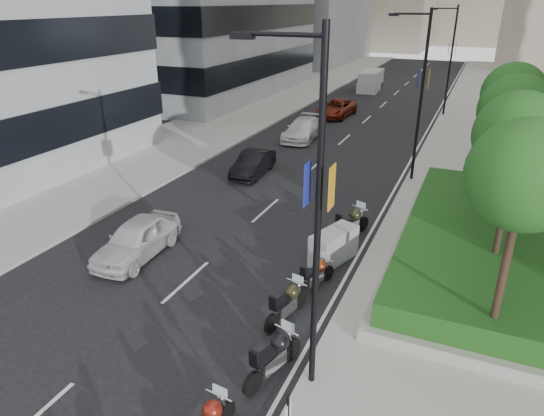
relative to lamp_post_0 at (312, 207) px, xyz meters
The scene contains 24 objects.
ground 6.62m from the lamp_post_0, 166.43° to the right, with size 160.00×160.00×0.00m, color black.
sidewalk_right 29.82m from the lamp_post_0, 80.49° to the left, with size 10.00×100.00×0.15m, color #9E9B93.
sidewalk_left 33.56m from the lamp_post_0, 119.10° to the left, with size 8.00×100.00×0.15m, color #9E9B93.
lane_edge 29.44m from the lamp_post_0, 90.88° to the left, with size 0.12×100.00×0.01m, color silver.
lane_centre 29.97m from the lamp_post_0, 101.01° to the left, with size 0.12×100.00×0.01m, color silver.
planter 11.73m from the lamp_post_0, 56.95° to the left, with size 10.00×14.00×0.40m, color #9A958F.
hedge 11.50m from the lamp_post_0, 56.95° to the left, with size 9.40×13.40×0.80m, color #134516.
tree_0 5.30m from the lamp_post_0, 34.56° to the left, with size 2.80×2.80×6.30m.
tree_1 8.25m from the lamp_post_0, 58.11° to the left, with size 2.80×2.80×6.30m.
tree_2 11.84m from the lamp_post_0, 68.40° to the left, with size 2.80×2.80×6.30m.
tree_3 15.62m from the lamp_post_0, 73.81° to the left, with size 2.80×2.80×6.30m.
lamp_post_0 is the anchor object (origin of this frame).
lamp_post_1 17.00m from the lamp_post_0, 90.00° to the left, with size 2.34×0.45×9.00m.
lamp_post_2 35.00m from the lamp_post_0, 90.00° to the left, with size 2.34×0.45×9.00m.
motorcycle_2 4.53m from the lamp_post_0, behind, with size 0.90×2.31×1.17m.
motorcycle_3 5.28m from the lamp_post_0, 121.77° to the left, with size 0.80×2.22×1.12m.
motorcycle_4 6.49m from the lamp_post_0, 105.53° to the left, with size 0.90×1.95×1.01m.
motorcycle_5 7.98m from the lamp_post_0, 100.63° to the left, with size 1.51×2.30×1.30m.
motorcycle_6 9.95m from the lamp_post_0, 97.48° to the left, with size 1.17×2.31×1.22m.
car_a 10.24m from the lamp_post_0, 155.18° to the left, with size 1.76×4.38×1.49m, color silver.
car_b 17.33m from the lamp_post_0, 120.20° to the left, with size 1.42×4.07×1.34m, color black.
car_c 24.83m from the lamp_post_0, 110.23° to the left, with size 2.07×5.09×1.48m, color white.
car_d 32.50m from the lamp_post_0, 105.07° to the left, with size 2.36×5.12×1.42m, color maroon.
delivery_van 45.89m from the lamp_post_0, 100.80° to the left, with size 2.21×5.28×2.18m.
Camera 1 is at (7.29, -8.51, 9.34)m, focal length 32.00 mm.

